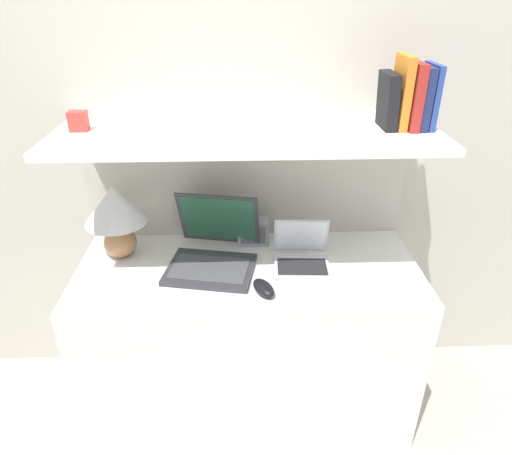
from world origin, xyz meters
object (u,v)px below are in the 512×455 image
table_lamp (115,212)px  shelf_gadget (78,121)px  computer_mouse (264,288)px  book_blue (430,96)px  book_orange (402,92)px  router_box (253,231)px  book_navy (421,97)px  laptop_small (302,257)px  book_black (388,101)px  book_red (412,95)px  laptop_large (213,251)px

table_lamp → shelf_gadget: size_ratio=4.50×
computer_mouse → table_lamp: bearing=153.7°
book_blue → shelf_gadget: 1.24m
shelf_gadget → book_orange: bearing=0.0°
router_box → shelf_gadget: (-0.62, -0.13, 0.52)m
router_box → shelf_gadget: 0.82m
book_blue → book_orange: book_orange is taller
book_blue → book_orange: size_ratio=0.89×
book_navy → shelf_gadget: size_ratio=3.11×
laptop_small → book_black: (0.28, 0.06, 0.60)m
computer_mouse → book_black: size_ratio=0.68×
book_red → book_orange: (-0.04, 0.00, 0.01)m
table_lamp → laptop_small: bearing=-8.2°
book_black → book_orange: bearing=0.0°
laptop_large → book_navy: size_ratio=1.89×
laptop_large → book_red: bearing=2.7°
shelf_gadget → book_navy: bearing=0.0°
book_navy → shelf_gadget: (-1.21, 0.00, -0.07)m
laptop_large → computer_mouse: laptop_large is taller
table_lamp → laptop_large: table_lamp is taller
book_orange → book_blue: bearing=0.0°
table_lamp → router_box: size_ratio=2.31×
laptop_large → book_black: bearing=3.0°
table_lamp → book_orange: (1.07, -0.04, 0.47)m
table_lamp → book_black: bearing=-2.5°
router_box → book_red: 0.83m
router_box → book_black: 0.76m
table_lamp → shelf_gadget: 0.39m
router_box → shelf_gadget: bearing=-168.1°
book_blue → book_red: 0.06m
router_box → book_orange: size_ratio=0.54×
laptop_large → laptop_small: laptop_large is taller
book_red → book_orange: book_orange is taller
shelf_gadget → laptop_large: bearing=-4.3°
table_lamp → book_red: size_ratio=1.37×
book_navy → book_orange: bearing=180.0°
table_lamp → book_red: (1.11, -0.04, 0.46)m
router_box → book_red: (0.56, -0.13, 0.60)m
laptop_large → book_black: (0.64, 0.03, 0.58)m
book_orange → book_black: 0.05m
table_lamp → book_navy: 1.23m
shelf_gadget → table_lamp: bearing=35.1°
table_lamp → laptop_small: (0.74, -0.11, -0.16)m
laptop_small → book_red: book_red is taller
book_navy → book_red: book_red is taller
laptop_small → book_navy: book_navy is taller
laptop_large → book_blue: book_blue is taller
router_box → book_navy: size_ratio=0.63×
router_box → book_black: book_black is taller
laptop_large → router_box: bearing=44.7°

